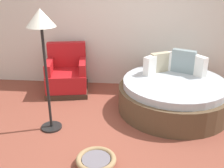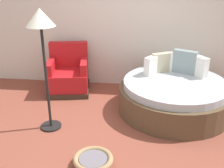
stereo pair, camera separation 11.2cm
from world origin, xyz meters
name	(u,v)px [view 1 (the left image)]	position (x,y,z in m)	size (l,w,h in m)	color
ground_plane	(111,135)	(0.00, 0.00, -0.01)	(8.00, 8.00, 0.02)	brown
back_wall	(120,17)	(0.00, 2.02, 1.40)	(8.00, 0.12, 2.80)	silver
round_daybed	(173,94)	(1.01, 0.91, 0.29)	(1.90, 1.90, 0.97)	brown
red_armchair	(67,75)	(-1.01, 1.51, 0.33)	(0.92, 0.92, 0.94)	#38281E
pet_basket	(96,161)	(-0.12, -0.71, 0.07)	(0.51, 0.51, 0.13)	#9E7F56
floor_lamp	(42,30)	(-0.94, 0.11, 1.53)	(0.40, 0.40, 1.82)	black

